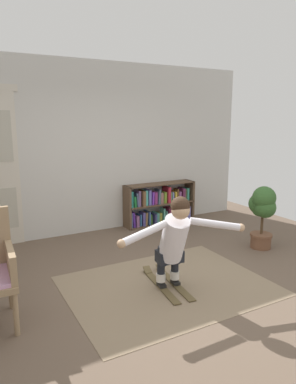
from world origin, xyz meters
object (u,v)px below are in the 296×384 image
bookshelf (159,205)px  person_skier (175,237)px  potted_plant (262,209)px  skis_pair (167,283)px

bookshelf → person_skier: (-1.22, -2.43, 0.31)m
potted_plant → bookshelf: bearing=111.1°
potted_plant → skis_pair: 2.04m
bookshelf → skis_pair: bookshelf is taller
potted_plant → skis_pair: bearing=-168.9°
potted_plant → person_skier: 2.02m
skis_pair → person_skier: bearing=-96.7°
bookshelf → skis_pair: 2.56m
skis_pair → person_skier: person_skier is taller
skis_pair → person_skier: size_ratio=0.65×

